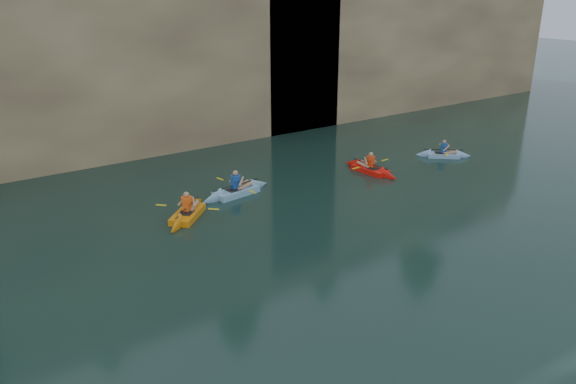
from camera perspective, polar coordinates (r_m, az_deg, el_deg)
cliff at (r=36.68m, az=-22.05°, el=15.14°), size 70.00×16.00×12.00m
cliff_slab_center at (r=30.22m, az=-14.71°, el=14.51°), size 24.00×2.40×11.40m
cliff_slab_east at (r=41.71m, az=12.90°, el=15.07°), size 26.00×2.40×9.84m
sea_cave_center at (r=28.75m, az=-24.72°, el=4.67°), size 3.50×1.00×3.20m
sea_cave_east at (r=33.78m, az=-0.84°, el=9.81°), size 5.00×1.00×4.50m
kayaker_orange at (r=22.02m, az=-10.17°, el=-2.16°), size 3.00×2.94×1.30m
kayaker_ltblue_near at (r=30.34m, az=15.48°, el=3.71°), size 2.63×2.35×1.12m
kayaker_red_far at (r=27.14m, az=8.35°, el=2.31°), size 2.42×3.39×1.23m
kayaker_ltblue_mid at (r=24.07m, az=-5.30°, el=0.09°), size 3.62×2.62×1.35m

